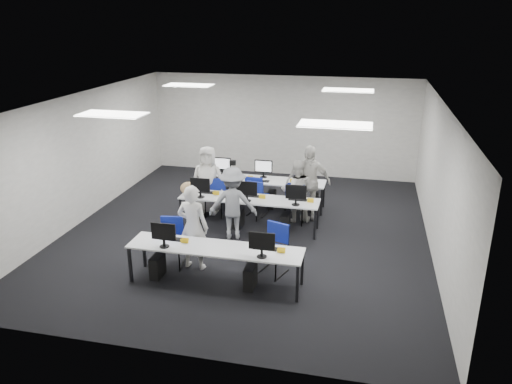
% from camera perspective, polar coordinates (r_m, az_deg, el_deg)
% --- Properties ---
extents(room, '(9.00, 9.02, 3.00)m').
position_cam_1_polar(room, '(10.94, -1.07, 2.71)').
color(room, black).
rests_on(room, ground).
extents(ceiling_panels, '(5.20, 4.60, 0.02)m').
position_cam_1_polar(ceiling_panels, '(10.60, -1.12, 10.41)').
color(ceiling_panels, white).
rests_on(ceiling_panels, room).
extents(desk_front, '(3.20, 0.70, 0.73)m').
position_cam_1_polar(desk_front, '(9.08, -4.68, -6.59)').
color(desk_front, silver).
rests_on(desk_front, ground).
extents(desk_mid, '(3.20, 0.70, 0.73)m').
position_cam_1_polar(desk_mid, '(11.38, -0.80, -0.95)').
color(desk_mid, silver).
rests_on(desk_mid, ground).
extents(desk_back, '(3.20, 0.70, 0.73)m').
position_cam_1_polar(desk_back, '(12.67, 0.69, 1.23)').
color(desk_back, silver).
rests_on(desk_back, ground).
extents(equipment_front, '(2.51, 0.41, 1.19)m').
position_cam_1_polar(equipment_front, '(9.27, -5.80, -8.30)').
color(equipment_front, '#0C249D').
rests_on(equipment_front, desk_front).
extents(equipment_mid, '(2.91, 0.41, 1.19)m').
position_cam_1_polar(equipment_mid, '(11.53, -1.74, -2.41)').
color(equipment_mid, white).
rests_on(equipment_mid, desk_mid).
extents(equipment_back, '(2.91, 0.41, 1.19)m').
position_cam_1_polar(equipment_back, '(12.76, 1.54, -0.18)').
color(equipment_back, white).
rests_on(equipment_back, desk_back).
extents(chair_0, '(0.54, 0.57, 0.96)m').
position_cam_1_polar(chair_0, '(10.00, -9.67, -6.67)').
color(chair_0, navy).
rests_on(chair_0, ground).
extents(chair_1, '(0.62, 0.65, 0.97)m').
position_cam_1_polar(chair_1, '(9.57, 1.90, -7.60)').
color(chair_1, navy).
rests_on(chair_1, ground).
extents(chair_2, '(0.46, 0.50, 0.89)m').
position_cam_1_polar(chair_2, '(12.30, -4.64, -1.40)').
color(chair_2, navy).
rests_on(chair_2, ground).
extents(chair_3, '(0.51, 0.54, 0.95)m').
position_cam_1_polar(chair_3, '(12.15, -0.54, -1.51)').
color(chair_3, navy).
rests_on(chair_3, ground).
extents(chair_4, '(0.48, 0.52, 0.91)m').
position_cam_1_polar(chair_4, '(11.88, 4.38, -2.14)').
color(chair_4, navy).
rests_on(chair_4, ground).
extents(chair_5, '(0.53, 0.56, 0.92)m').
position_cam_1_polar(chair_5, '(12.53, -4.33, -0.93)').
color(chair_5, navy).
rests_on(chair_5, ground).
extents(chair_6, '(0.52, 0.55, 0.90)m').
position_cam_1_polar(chair_6, '(12.31, 0.23, -1.29)').
color(chair_6, navy).
rests_on(chair_6, ground).
extents(chair_7, '(0.54, 0.57, 0.96)m').
position_cam_1_polar(chair_7, '(12.02, 4.41, -1.79)').
color(chair_7, navy).
rests_on(chair_7, ground).
extents(handbag, '(0.42, 0.34, 0.30)m').
position_cam_1_polar(handbag, '(11.68, -7.76, 0.44)').
color(handbag, tan).
rests_on(handbag, desk_mid).
extents(student_0, '(0.65, 0.45, 1.70)m').
position_cam_1_polar(student_0, '(9.63, -7.22, -4.02)').
color(student_0, beige).
rests_on(student_0, ground).
extents(student_1, '(0.87, 0.76, 1.51)m').
position_cam_1_polar(student_1, '(11.82, 4.65, 0.15)').
color(student_1, beige).
rests_on(student_1, ground).
extents(student_2, '(0.86, 0.59, 1.69)m').
position_cam_1_polar(student_2, '(12.31, -5.51, 1.37)').
color(student_2, beige).
rests_on(student_2, ground).
extents(student_3, '(1.15, 0.74, 1.83)m').
position_cam_1_polar(student_3, '(11.90, 5.98, 1.06)').
color(student_3, beige).
rests_on(student_3, ground).
extents(photographer, '(1.15, 0.80, 1.62)m').
position_cam_1_polar(photographer, '(10.85, -2.67, -1.30)').
color(photographer, gray).
rests_on(photographer, ground).
extents(dslr_camera, '(0.17, 0.20, 0.10)m').
position_cam_1_polar(dslr_camera, '(10.74, -2.69, 3.36)').
color(dslr_camera, black).
rests_on(dslr_camera, photographer).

